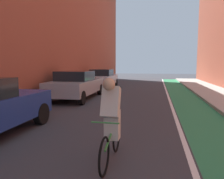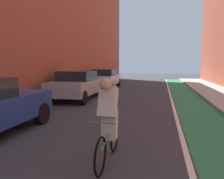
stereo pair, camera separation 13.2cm
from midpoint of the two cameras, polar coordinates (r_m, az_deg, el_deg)
name	(u,v)px [view 2 (the right image)]	position (r m, az deg, el deg)	size (l,w,h in m)	color
ground_plane	(122,108)	(9.37, 3.14, -4.88)	(80.99, 80.99, 0.00)	#38383D
bike_lane_paint	(191,103)	(11.31, 20.55, -3.33)	(1.60, 36.81, 0.00)	#2D8451
lane_divider_stripe	(172,102)	(11.22, 15.98, -3.24)	(0.12, 36.81, 0.00)	white
parked_sedan_silver	(79,84)	(12.00, -8.52, 1.33)	(2.08, 4.79, 1.53)	#9EA0A8
parked_sedan_white	(105,78)	(17.41, -1.61, 2.94)	(1.93, 4.79, 1.53)	silver
cyclist_mid	(109,118)	(4.06, 0.01, -7.59)	(0.48, 1.71, 1.61)	black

